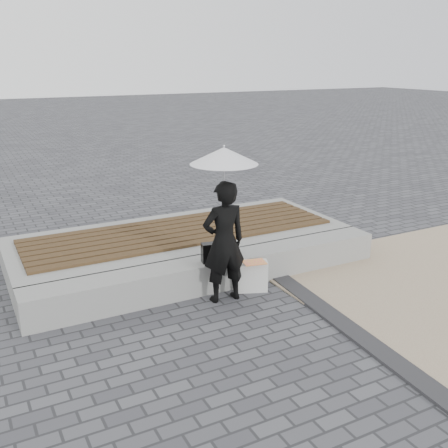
{
  "coord_description": "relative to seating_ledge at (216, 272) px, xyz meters",
  "views": [
    {
      "loc": [
        -2.88,
        -4.12,
        2.9
      ],
      "look_at": [
        -0.11,
        1.18,
        1.0
      ],
      "focal_mm": 41.73,
      "sensor_mm": 36.0,
      "label": 1
    }
  ],
  "objects": [
    {
      "name": "ground",
      "position": [
        0.0,
        -1.6,
        -0.2
      ],
      "size": [
        80.0,
        80.0,
        0.0
      ],
      "primitive_type": "plane",
      "color": "#4E4F53",
      "rests_on": "ground"
    },
    {
      "name": "edging_band",
      "position": [
        0.75,
        -2.1,
        -0.18
      ],
      "size": [
        0.61,
        5.2,
        0.04
      ],
      "primitive_type": "cube",
      "rotation": [
        0.0,
        0.0,
        -0.07
      ],
      "color": "#2D2D2F",
      "rests_on": "ground"
    },
    {
      "name": "seating_ledge",
      "position": [
        0.0,
        0.0,
        0.0
      ],
      "size": [
        5.0,
        0.45,
        0.4
      ],
      "primitive_type": "cube",
      "color": "gray",
      "rests_on": "ground"
    },
    {
      "name": "timber_platform",
      "position": [
        0.0,
        1.2,
        0.0
      ],
      "size": [
        5.0,
        2.0,
        0.4
      ],
      "primitive_type": "cube",
      "color": "gray",
      "rests_on": "ground"
    },
    {
      "name": "timber_decking",
      "position": [
        0.0,
        1.2,
        0.22
      ],
      "size": [
        4.6,
        1.4,
        0.04
      ],
      "primitive_type": null,
      "color": "#503A1D",
      "rests_on": "timber_platform"
    },
    {
      "name": "woman",
      "position": [
        -0.11,
        -0.42,
        0.57
      ],
      "size": [
        0.57,
        0.38,
        1.54
      ],
      "primitive_type": "imported",
      "rotation": [
        0.0,
        0.0,
        3.11
      ],
      "color": "black",
      "rests_on": "ground"
    },
    {
      "name": "parasol",
      "position": [
        -0.11,
        -0.42,
        1.63
      ],
      "size": [
        0.8,
        0.8,
        1.03
      ],
      "rotation": [
        0.0,
        0.0,
        0.38
      ],
      "color": "silver",
      "rests_on": "ground"
    },
    {
      "name": "handbag",
      "position": [
        -0.07,
        -0.11,
        0.33
      ],
      "size": [
        0.38,
        0.19,
        0.26
      ],
      "primitive_type": "cube",
      "rotation": [
        0.0,
        0.0,
        -0.18
      ],
      "color": "black",
      "rests_on": "seating_ledge"
    },
    {
      "name": "canvas_tote",
      "position": [
        0.34,
        -0.36,
        0.01
      ],
      "size": [
        0.43,
        0.3,
        0.41
      ],
      "primitive_type": "cube",
      "rotation": [
        0.0,
        0.0,
        -0.38
      ],
      "color": "silver",
      "rests_on": "ground"
    },
    {
      "name": "magazine",
      "position": [
        0.34,
        -0.41,
        0.22
      ],
      "size": [
        0.32,
        0.27,
        0.01
      ],
      "primitive_type": "cube",
      "rotation": [
        0.0,
        0.0,
        -0.22
      ],
      "color": "#F34554",
      "rests_on": "canvas_tote"
    }
  ]
}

